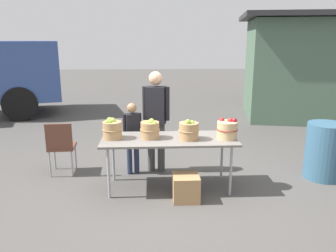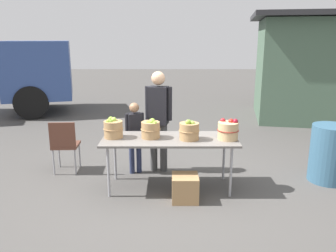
{
  "view_description": "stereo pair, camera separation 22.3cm",
  "coord_description": "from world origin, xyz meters",
  "px_view_note": "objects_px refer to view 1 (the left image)",
  "views": [
    {
      "loc": [
        -0.24,
        -4.61,
        2.11
      ],
      "look_at": [
        0.0,
        0.3,
        0.85
      ],
      "focal_mm": 36.45,
      "sensor_mm": 36.0,
      "label": 1
    },
    {
      "loc": [
        -0.02,
        -4.61,
        2.11
      ],
      "look_at": [
        0.0,
        0.3,
        0.85
      ],
      "focal_mm": 36.45,
      "sensor_mm": 36.0,
      "label": 2
    }
  ],
  "objects_px": {
    "apple_basket_green_0": "(112,129)",
    "folding_chair": "(61,144)",
    "apple_basket_green_1": "(150,129)",
    "vendor_adult": "(156,114)",
    "apple_basket_green_2": "(189,130)",
    "produce_crate": "(186,188)",
    "market_table": "(169,141)",
    "trash_barrel": "(325,151)",
    "apple_basket_red_0": "(227,129)",
    "child_customer": "(132,133)"
  },
  "relations": [
    {
      "from": "market_table",
      "to": "apple_basket_red_0",
      "type": "relative_size",
      "value": 6.3
    },
    {
      "from": "apple_basket_green_1",
      "to": "vendor_adult",
      "type": "distance_m",
      "value": 0.66
    },
    {
      "from": "vendor_adult",
      "to": "folding_chair",
      "type": "relative_size",
      "value": 1.89
    },
    {
      "from": "apple_basket_green_1",
      "to": "folding_chair",
      "type": "distance_m",
      "value": 1.56
    },
    {
      "from": "apple_basket_green_1",
      "to": "apple_basket_red_0",
      "type": "relative_size",
      "value": 0.94
    },
    {
      "from": "produce_crate",
      "to": "child_customer",
      "type": "bearing_deg",
      "value": 127.69
    },
    {
      "from": "apple_basket_green_1",
      "to": "apple_basket_red_0",
      "type": "bearing_deg",
      "value": -3.59
    },
    {
      "from": "apple_basket_green_2",
      "to": "trash_barrel",
      "type": "bearing_deg",
      "value": 8.3
    },
    {
      "from": "market_table",
      "to": "apple_basket_green_1",
      "type": "bearing_deg",
      "value": 176.85
    },
    {
      "from": "child_customer",
      "to": "trash_barrel",
      "type": "xyz_separation_m",
      "value": [
        2.97,
        -0.32,
        -0.24
      ]
    },
    {
      "from": "apple_basket_red_0",
      "to": "trash_barrel",
      "type": "relative_size",
      "value": 0.35
    },
    {
      "from": "apple_basket_green_0",
      "to": "apple_basket_green_2",
      "type": "bearing_deg",
      "value": -4.97
    },
    {
      "from": "market_table",
      "to": "apple_basket_green_2",
      "type": "relative_size",
      "value": 6.45
    },
    {
      "from": "folding_chair",
      "to": "vendor_adult",
      "type": "bearing_deg",
      "value": -179.63
    },
    {
      "from": "vendor_adult",
      "to": "folding_chair",
      "type": "xyz_separation_m",
      "value": [
        -1.5,
        -0.09,
        -0.45
      ]
    },
    {
      "from": "apple_basket_green_1",
      "to": "vendor_adult",
      "type": "bearing_deg",
      "value": 81.98
    },
    {
      "from": "apple_basket_green_0",
      "to": "apple_basket_green_2",
      "type": "distance_m",
      "value": 1.07
    },
    {
      "from": "apple_basket_green_0",
      "to": "apple_basket_red_0",
      "type": "height_order",
      "value": "apple_basket_red_0"
    },
    {
      "from": "apple_basket_green_0",
      "to": "folding_chair",
      "type": "distance_m",
      "value": 1.1
    },
    {
      "from": "apple_basket_red_0",
      "to": "vendor_adult",
      "type": "xyz_separation_m",
      "value": [
        -0.99,
        0.72,
        0.07
      ]
    },
    {
      "from": "apple_basket_red_0",
      "to": "child_customer",
      "type": "relative_size",
      "value": 0.26
    },
    {
      "from": "apple_basket_red_0",
      "to": "vendor_adult",
      "type": "bearing_deg",
      "value": 143.94
    },
    {
      "from": "apple_basket_green_0",
      "to": "trash_barrel",
      "type": "distance_m",
      "value": 3.26
    },
    {
      "from": "market_table",
      "to": "child_customer",
      "type": "distance_m",
      "value": 0.79
    },
    {
      "from": "apple_basket_green_0",
      "to": "child_customer",
      "type": "distance_m",
      "value": 0.63
    },
    {
      "from": "market_table",
      "to": "child_customer",
      "type": "relative_size",
      "value": 1.65
    },
    {
      "from": "apple_basket_green_2",
      "to": "apple_basket_red_0",
      "type": "bearing_deg",
      "value": 1.27
    },
    {
      "from": "vendor_adult",
      "to": "trash_barrel",
      "type": "bearing_deg",
      "value": -176.63
    },
    {
      "from": "apple_basket_green_0",
      "to": "vendor_adult",
      "type": "bearing_deg",
      "value": 45.73
    },
    {
      "from": "apple_basket_red_0",
      "to": "trash_barrel",
      "type": "xyz_separation_m",
      "value": [
        1.61,
        0.3,
        -0.45
      ]
    },
    {
      "from": "apple_basket_green_0",
      "to": "folding_chair",
      "type": "xyz_separation_m",
      "value": [
        -0.87,
        0.55,
        -0.37
      ]
    },
    {
      "from": "apple_basket_green_2",
      "to": "folding_chair",
      "type": "bearing_deg",
      "value": 161.65
    },
    {
      "from": "vendor_adult",
      "to": "folding_chair",
      "type": "distance_m",
      "value": 1.57
    },
    {
      "from": "produce_crate",
      "to": "trash_barrel",
      "type": "bearing_deg",
      "value": 16.46
    },
    {
      "from": "apple_basket_green_0",
      "to": "folding_chair",
      "type": "height_order",
      "value": "apple_basket_green_0"
    },
    {
      "from": "trash_barrel",
      "to": "child_customer",
      "type": "bearing_deg",
      "value": 173.85
    },
    {
      "from": "apple_basket_green_2",
      "to": "vendor_adult",
      "type": "xyz_separation_m",
      "value": [
        -0.44,
        0.73,
        0.08
      ]
    },
    {
      "from": "apple_basket_green_2",
      "to": "produce_crate",
      "type": "distance_m",
      "value": 0.78
    },
    {
      "from": "market_table",
      "to": "trash_barrel",
      "type": "distance_m",
      "value": 2.45
    },
    {
      "from": "apple_basket_green_1",
      "to": "produce_crate",
      "type": "bearing_deg",
      "value": -41.73
    },
    {
      "from": "vendor_adult",
      "to": "folding_chair",
      "type": "bearing_deg",
      "value": 15.84
    },
    {
      "from": "apple_basket_green_2",
      "to": "produce_crate",
      "type": "height_order",
      "value": "apple_basket_green_2"
    },
    {
      "from": "market_table",
      "to": "vendor_adult",
      "type": "bearing_deg",
      "value": 104.62
    },
    {
      "from": "market_table",
      "to": "apple_basket_green_1",
      "type": "xyz_separation_m",
      "value": [
        -0.27,
        0.01,
        0.18
      ]
    },
    {
      "from": "vendor_adult",
      "to": "child_customer",
      "type": "height_order",
      "value": "vendor_adult"
    },
    {
      "from": "market_table",
      "to": "folding_chair",
      "type": "relative_size",
      "value": 2.21
    },
    {
      "from": "trash_barrel",
      "to": "market_table",
      "type": "bearing_deg",
      "value": -174.14
    },
    {
      "from": "trash_barrel",
      "to": "produce_crate",
      "type": "bearing_deg",
      "value": -163.54
    },
    {
      "from": "apple_basket_green_1",
      "to": "vendor_adult",
      "type": "xyz_separation_m",
      "value": [
        0.09,
        0.65,
        0.07
      ]
    },
    {
      "from": "apple_basket_green_0",
      "to": "vendor_adult",
      "type": "relative_size",
      "value": 0.18
    }
  ]
}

